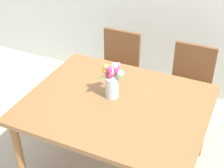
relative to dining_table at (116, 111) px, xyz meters
name	(u,v)px	position (x,y,z in m)	size (l,w,h in m)	color
dining_table	(116,111)	(0.00, 0.00, 0.00)	(1.45, 1.18, 0.78)	olive
chair_left	(118,66)	(-0.40, 0.93, -0.17)	(0.42, 0.42, 0.90)	brown
chair_right	(189,83)	(0.40, 0.93, -0.17)	(0.42, 0.42, 0.90)	brown
flower_vase	(112,80)	(-0.07, 0.07, 0.24)	(0.22, 0.19, 0.29)	silver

